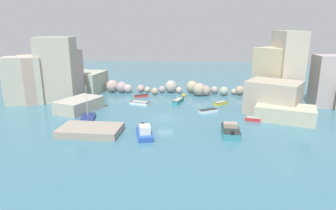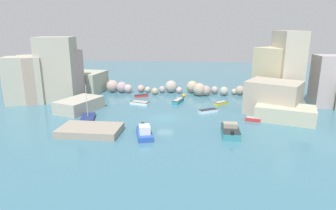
# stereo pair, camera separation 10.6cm
# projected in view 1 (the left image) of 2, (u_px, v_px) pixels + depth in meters

# --- Properties ---
(cove_water) EXTENTS (160.00, 160.00, 0.00)m
(cove_water) POSITION_uv_depth(u_px,v_px,m) (165.00, 118.00, 47.39)
(cove_water) COLOR teal
(cove_water) RESTS_ON ground
(cliff_headland_left) EXTENTS (20.76, 23.99, 12.53)m
(cliff_headland_left) POSITION_uv_depth(u_px,v_px,m) (51.00, 78.00, 58.74)
(cliff_headland_left) COLOR #AEAA99
(cliff_headland_left) RESTS_ON ground
(cliff_headland_right) EXTENTS (26.34, 25.47, 13.68)m
(cliff_headland_right) POSITION_uv_depth(u_px,v_px,m) (310.00, 85.00, 53.64)
(cliff_headland_right) COLOR #ACA08D
(cliff_headland_right) RESTS_ON ground
(rock_breakwater) EXTENTS (33.42, 5.55, 2.75)m
(rock_breakwater) POSITION_uv_depth(u_px,v_px,m) (175.00, 88.00, 64.61)
(rock_breakwater) COLOR #B69A90
(rock_breakwater) RESTS_ON ground
(stone_dock) EXTENTS (8.41, 5.23, 0.99)m
(stone_dock) POSITION_uv_depth(u_px,v_px,m) (90.00, 130.00, 40.36)
(stone_dock) COLOR gray
(stone_dock) RESTS_ON ground
(channel_buoy) EXTENTS (0.69, 0.69, 0.69)m
(channel_buoy) POSITION_uv_depth(u_px,v_px,m) (184.00, 95.00, 61.61)
(channel_buoy) COLOR gold
(channel_buoy) RESTS_ON cove_water
(moored_boat_0) EXTENTS (2.16, 4.00, 0.72)m
(moored_boat_0) POSITION_uv_depth(u_px,v_px,m) (178.00, 101.00, 56.90)
(moored_boat_0) COLOR teal
(moored_boat_0) RESTS_ON cove_water
(moored_boat_1) EXTENTS (2.88, 2.73, 0.53)m
(moored_boat_1) POSITION_uv_depth(u_px,v_px,m) (221.00, 103.00, 55.69)
(moored_boat_1) COLOR gold
(moored_boat_1) RESTS_ON cove_water
(moored_boat_2) EXTENTS (2.94, 4.67, 5.70)m
(moored_boat_2) POSITION_uv_depth(u_px,v_px,m) (88.00, 118.00, 46.48)
(moored_boat_2) COLOR navy
(moored_boat_2) RESTS_ON cove_water
(moored_boat_3) EXTENTS (2.35, 4.88, 1.56)m
(moored_boat_3) POSITION_uv_depth(u_px,v_px,m) (231.00, 131.00, 39.93)
(moored_boat_3) COLOR teal
(moored_boat_3) RESTS_ON cove_water
(moored_boat_4) EXTENTS (3.19, 5.23, 1.76)m
(moored_boat_4) POSITION_uv_depth(u_px,v_px,m) (145.00, 132.00, 39.19)
(moored_boat_4) COLOR #2950AE
(moored_boat_4) RESTS_ON cove_water
(moored_boat_5) EXTENTS (4.03, 2.67, 0.54)m
(moored_boat_5) POSITION_uv_depth(u_px,v_px,m) (140.00, 103.00, 55.85)
(moored_boat_5) COLOR white
(moored_boat_5) RESTS_ON cove_water
(moored_boat_6) EXTENTS (2.57, 1.70, 0.61)m
(moored_boat_6) POSITION_uv_depth(u_px,v_px,m) (253.00, 119.00, 45.95)
(moored_boat_6) COLOR red
(moored_boat_6) RESTS_ON cove_water
(moored_boat_7) EXTENTS (3.46, 2.70, 0.55)m
(moored_boat_7) POSITION_uv_depth(u_px,v_px,m) (208.00, 111.00, 50.48)
(moored_boat_7) COLOR white
(moored_boat_7) RESTS_ON cove_water
(moored_boat_8) EXTENTS (3.03, 2.36, 0.44)m
(moored_boat_8) POSITION_uv_depth(u_px,v_px,m) (141.00, 96.00, 61.90)
(moored_boat_8) COLOR red
(moored_boat_8) RESTS_ON cove_water
(moored_boat_9) EXTENTS (1.49, 4.54, 0.63)m
(moored_boat_9) POSITION_uv_depth(u_px,v_px,m) (252.00, 101.00, 56.86)
(moored_boat_9) COLOR teal
(moored_boat_9) RESTS_ON cove_water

